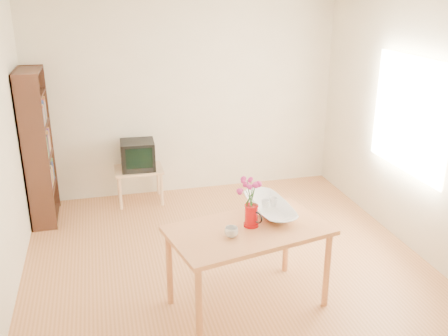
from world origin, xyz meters
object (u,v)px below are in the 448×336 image
object	(u,v)px
table	(248,238)
television	(138,154)
bowl	(270,187)
pitcher	(251,216)
mug	(231,232)

from	to	relation	value
table	television	size ratio (longest dim) A/B	3.35
table	television	world-z (taller)	television
bowl	pitcher	bearing A→B (deg)	-136.11
pitcher	mug	size ratio (longest dim) A/B	1.78
table	pitcher	world-z (taller)	pitcher
bowl	television	size ratio (longest dim) A/B	1.14
mug	table	bearing A→B (deg)	-158.30
television	bowl	bearing A→B (deg)	-63.48
table	mug	world-z (taller)	mug
bowl	television	distance (m)	2.45
pitcher	bowl	size ratio (longest dim) A/B	0.39
table	television	distance (m)	2.59
pitcher	television	world-z (taller)	pitcher
pitcher	television	size ratio (longest dim) A/B	0.45
bowl	mug	bearing A→B (deg)	-140.00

